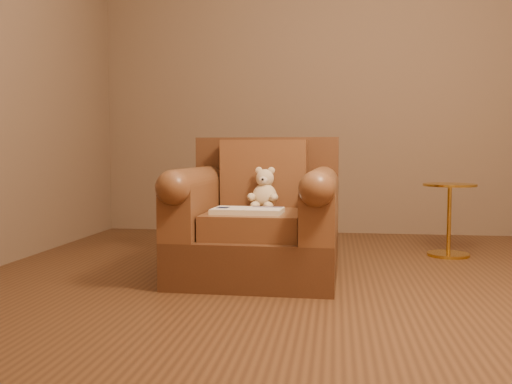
# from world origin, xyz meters

# --- Properties ---
(floor) EXTENTS (4.00, 4.00, 0.00)m
(floor) POSITION_xyz_m (0.00, 0.00, 0.00)
(floor) COLOR #56351D
(floor) RESTS_ON ground
(armchair) EXTENTS (0.90, 0.86, 0.80)m
(armchair) POSITION_xyz_m (-0.38, 0.17, 0.31)
(armchair) COLOR #512F1B
(armchair) RESTS_ON floor
(teddy_bear) EXTENTS (0.18, 0.20, 0.25)m
(teddy_bear) POSITION_xyz_m (-0.35, 0.24, 0.47)
(teddy_bear) COLOR beige
(teddy_bear) RESTS_ON armchair
(guidebook) EXTENTS (0.38, 0.24, 0.03)m
(guidebook) POSITION_xyz_m (-0.41, -0.04, 0.40)
(guidebook) COLOR beige
(guidebook) RESTS_ON armchair
(side_table) EXTENTS (0.35, 0.35, 0.49)m
(side_table) POSITION_xyz_m (0.82, 0.97, 0.27)
(side_table) COLOR gold
(side_table) RESTS_ON floor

